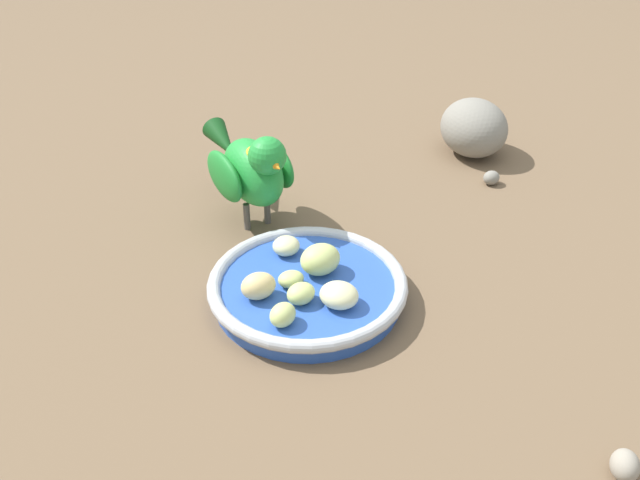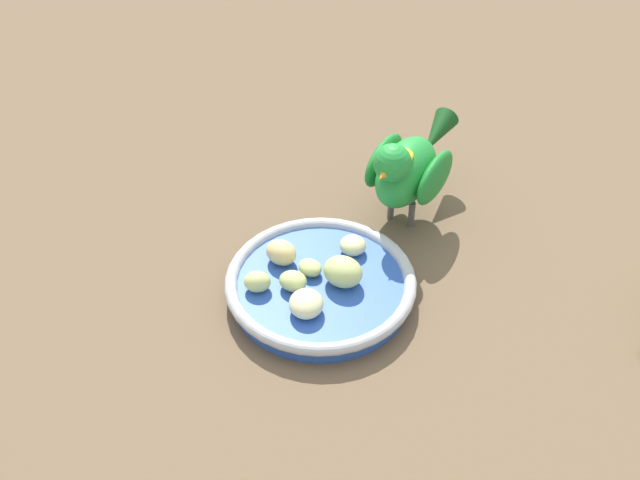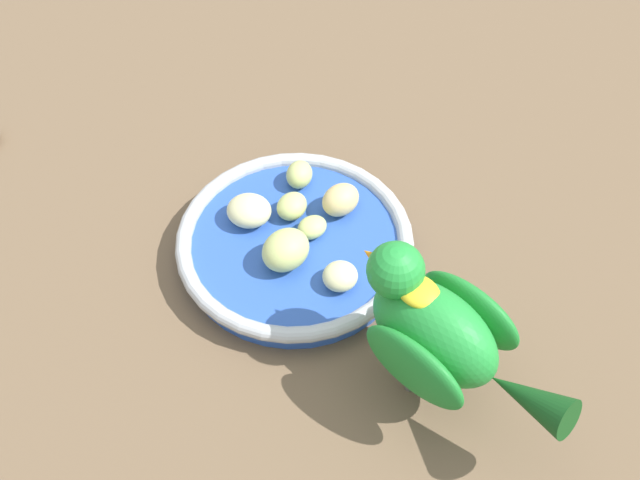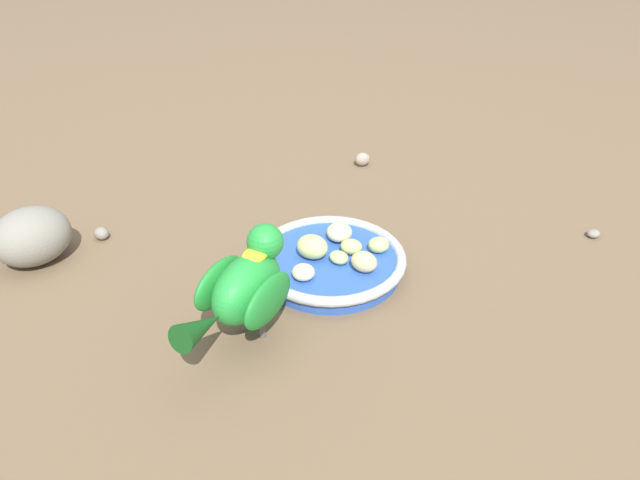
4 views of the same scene
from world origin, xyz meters
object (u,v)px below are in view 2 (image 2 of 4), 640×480
(apple_piece_1, at_px, (343,272))
(apple_piece_4, at_px, (353,245))
(apple_piece_5, at_px, (257,282))
(feeding_bowl, at_px, (321,286))
(apple_piece_3, at_px, (293,281))
(apple_piece_2, at_px, (310,268))
(apple_piece_6, at_px, (281,253))
(parrot, at_px, (408,167))
(apple_piece_0, at_px, (306,304))

(apple_piece_1, height_order, apple_piece_4, apple_piece_1)
(apple_piece_5, bearing_deg, apple_piece_1, -105.63)
(feeding_bowl, distance_m, apple_piece_3, 0.03)
(feeding_bowl, height_order, apple_piece_4, apple_piece_4)
(feeding_bowl, xyz_separation_m, apple_piece_1, (-0.01, -0.02, 0.02))
(apple_piece_4, distance_m, apple_piece_5, 0.11)
(apple_piece_2, height_order, apple_piece_5, apple_piece_5)
(feeding_bowl, distance_m, apple_piece_6, 0.05)
(apple_piece_4, bearing_deg, feeding_bowl, 121.70)
(apple_piece_1, bearing_deg, feeding_bowl, 62.16)
(apple_piece_4, xyz_separation_m, apple_piece_6, (0.01, 0.07, 0.00))
(apple_piece_3, xyz_separation_m, apple_piece_4, (0.03, -0.07, -0.00))
(apple_piece_2, xyz_separation_m, apple_piece_5, (-0.00, 0.05, 0.00))
(apple_piece_1, bearing_deg, parrot, -50.48)
(apple_piece_4, bearing_deg, parrot, -58.22)
(apple_piece_5, bearing_deg, parrot, -70.32)
(feeding_bowl, xyz_separation_m, parrot, (0.08, -0.13, 0.05))
(apple_piece_4, xyz_separation_m, apple_piece_5, (-0.02, 0.11, 0.00))
(apple_piece_4, bearing_deg, apple_piece_3, 109.98)
(apple_piece_5, xyz_separation_m, parrot, (0.07, -0.19, 0.04))
(feeding_bowl, relative_size, apple_piece_5, 7.22)
(apple_piece_1, bearing_deg, apple_piece_5, 74.37)
(apple_piece_3, bearing_deg, apple_piece_5, 72.17)
(feeding_bowl, bearing_deg, apple_piece_2, 20.05)
(apple_piece_5, relative_size, parrot, 0.18)
(apple_piece_1, bearing_deg, apple_piece_6, 41.83)
(apple_piece_3, height_order, apple_piece_4, same)
(apple_piece_1, distance_m, apple_piece_3, 0.05)
(feeding_bowl, distance_m, apple_piece_5, 0.06)
(apple_piece_0, bearing_deg, feeding_bowl, -39.60)
(feeding_bowl, bearing_deg, apple_piece_5, 78.74)
(apple_piece_2, relative_size, apple_piece_5, 0.94)
(apple_piece_5, relative_size, apple_piece_6, 0.80)
(apple_piece_1, bearing_deg, apple_piece_4, -34.25)
(apple_piece_4, height_order, apple_piece_5, apple_piece_5)
(apple_piece_0, bearing_deg, apple_piece_6, -0.79)
(apple_piece_6, relative_size, parrot, 0.22)
(apple_piece_3, bearing_deg, parrot, -63.49)
(apple_piece_2, bearing_deg, apple_piece_3, 120.21)
(apple_piece_1, relative_size, parrot, 0.27)
(parrot, bearing_deg, apple_piece_5, -18.66)
(apple_piece_0, height_order, apple_piece_2, apple_piece_0)
(apple_piece_1, relative_size, apple_piece_2, 1.60)
(apple_piece_2, xyz_separation_m, apple_piece_6, (0.03, 0.02, 0.00))
(apple_piece_3, bearing_deg, apple_piece_4, -70.02)
(parrot, bearing_deg, apple_piece_6, -24.22)
(apple_piece_6, distance_m, parrot, 0.16)
(feeding_bowl, height_order, apple_piece_6, apple_piece_6)
(apple_piece_2, xyz_separation_m, apple_piece_4, (0.01, -0.05, 0.00))
(apple_piece_6, bearing_deg, feeding_bowl, -147.35)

